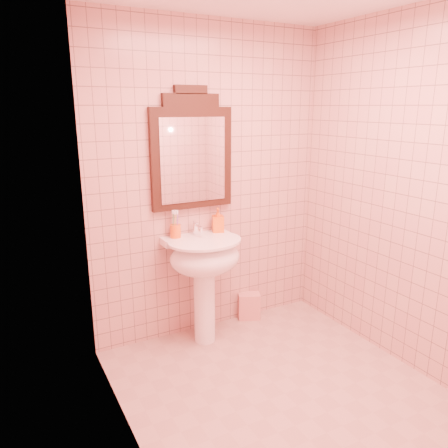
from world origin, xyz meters
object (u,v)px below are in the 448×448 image
toothbrush_cup (175,231)px  towel (249,306)px  mirror (192,153)px  pedestal_sink (205,264)px  soap_dispenser (218,220)px

toothbrush_cup → towel: 1.06m
mirror → towel: (0.52, -0.03, -1.39)m
mirror → pedestal_sink: bearing=-90.0°
pedestal_sink → towel: 0.77m
pedestal_sink → toothbrush_cup: bearing=137.7°
towel → mirror: bearing=176.4°
toothbrush_cup → soap_dispenser: bearing=-1.9°
toothbrush_cup → towel: toothbrush_cup is taller
soap_dispenser → towel: bearing=23.8°
pedestal_sink → toothbrush_cup: (-0.17, 0.16, 0.26)m
towel → soap_dispenser: bearing=-175.7°
mirror → towel: size_ratio=3.97×
pedestal_sink → towel: size_ratio=3.69×
pedestal_sink → soap_dispenser: 0.39m
pedestal_sink → toothbrush_cup: toothbrush_cup is taller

